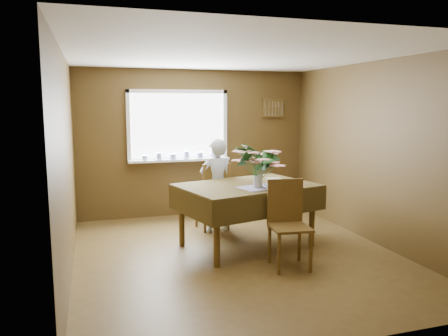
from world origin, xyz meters
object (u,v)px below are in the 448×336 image
object	(u,v)px
chair_near	(288,220)
flower_bouquet	(258,161)
dining_table	(247,192)
seated_woman	(217,186)
chair_far	(214,194)

from	to	relation	value
chair_near	flower_bouquet	xyz separation A→B (m)	(-0.15, 0.59, 0.64)
dining_table	flower_bouquet	size ratio (longest dim) A/B	3.23
chair_near	flower_bouquet	world-z (taller)	flower_bouquet
seated_woman	flower_bouquet	world-z (taller)	seated_woman
dining_table	chair_near	distance (m)	0.87
chair_far	seated_woman	distance (m)	0.17
chair_far	chair_near	distance (m)	1.75
chair_far	seated_woman	world-z (taller)	seated_woman
seated_woman	flower_bouquet	bearing A→B (deg)	101.77
dining_table	chair_near	bearing A→B (deg)	-89.62
dining_table	chair_far	bearing A→B (deg)	89.18
dining_table	chair_far	xyz separation A→B (m)	(-0.21, 0.87, -0.18)
chair_far	chair_near	world-z (taller)	chair_far
dining_table	flower_bouquet	world-z (taller)	flower_bouquet
seated_woman	flower_bouquet	distance (m)	1.16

